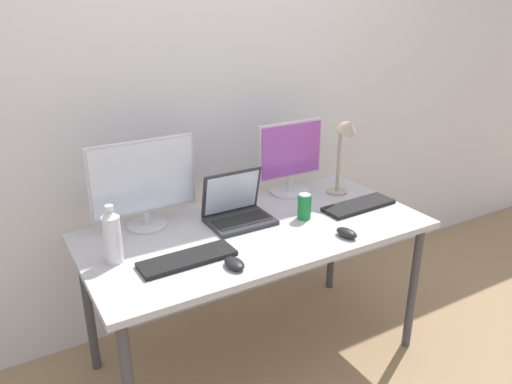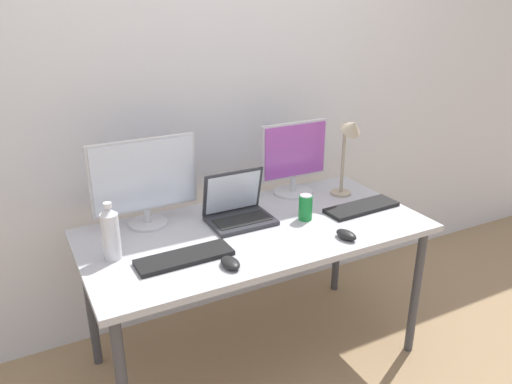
% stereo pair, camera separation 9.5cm
% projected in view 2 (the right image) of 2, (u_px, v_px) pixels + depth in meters
% --- Properties ---
extents(ground_plane, '(16.00, 16.00, 0.00)m').
position_uv_depth(ground_plane, '(256.00, 355.00, 2.60)').
color(ground_plane, '#9E7F5B').
extents(wall_back, '(7.00, 0.08, 2.60)m').
position_uv_depth(wall_back, '(204.00, 88.00, 2.61)').
color(wall_back, silver).
rests_on(wall_back, ground).
extents(work_desk, '(1.60, 0.78, 0.74)m').
position_uv_depth(work_desk, '(256.00, 240.00, 2.35)').
color(work_desk, '#424247').
rests_on(work_desk, ground).
extents(monitor_left, '(0.49, 0.18, 0.42)m').
position_uv_depth(monitor_left, '(144.00, 180.00, 2.28)').
color(monitor_left, silver).
rests_on(monitor_left, work_desk).
extents(monitor_center, '(0.39, 0.21, 0.40)m').
position_uv_depth(monitor_center, '(294.00, 158.00, 2.66)').
color(monitor_center, silver).
rests_on(monitor_center, work_desk).
extents(laptop_silver, '(0.30, 0.23, 0.24)m').
position_uv_depth(laptop_silver, '(238.00, 209.00, 2.39)').
color(laptop_silver, '#2D2D33').
rests_on(laptop_silver, work_desk).
extents(keyboard_main, '(0.40, 0.14, 0.02)m').
position_uv_depth(keyboard_main, '(185.00, 257.00, 2.05)').
color(keyboard_main, black).
rests_on(keyboard_main, work_desk).
extents(keyboard_aux, '(0.40, 0.15, 0.02)m').
position_uv_depth(keyboard_aux, '(362.00, 207.00, 2.53)').
color(keyboard_aux, black).
rests_on(keyboard_aux, work_desk).
extents(mouse_by_keyboard, '(0.07, 0.11, 0.04)m').
position_uv_depth(mouse_by_keyboard, '(230.00, 263.00, 1.99)').
color(mouse_by_keyboard, black).
rests_on(mouse_by_keyboard, work_desk).
extents(mouse_by_laptop, '(0.08, 0.12, 0.04)m').
position_uv_depth(mouse_by_laptop, '(346.00, 235.00, 2.22)').
color(mouse_by_laptop, black).
rests_on(mouse_by_laptop, work_desk).
extents(water_bottle, '(0.07, 0.07, 0.25)m').
position_uv_depth(water_bottle, '(111.00, 233.00, 2.02)').
color(water_bottle, silver).
rests_on(water_bottle, work_desk).
extents(soda_can_near_keyboard, '(0.07, 0.07, 0.13)m').
position_uv_depth(soda_can_near_keyboard, '(305.00, 207.00, 2.39)').
color(soda_can_near_keyboard, '#197F33').
rests_on(soda_can_near_keyboard, work_desk).
extents(desk_lamp, '(0.11, 0.18, 0.45)m').
position_uv_depth(desk_lamp, '(349.00, 142.00, 2.57)').
color(desk_lamp, tan).
rests_on(desk_lamp, work_desk).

